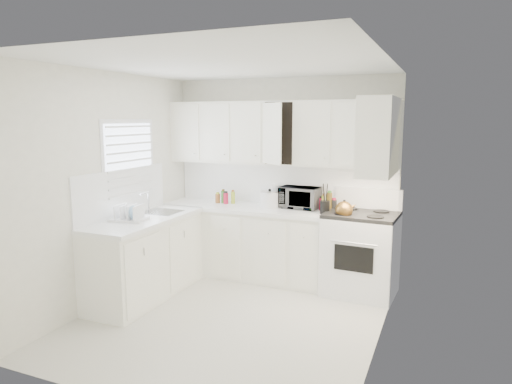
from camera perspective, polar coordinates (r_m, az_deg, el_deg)
The scene contains 32 objects.
floor at distance 5.01m, azimuth -3.22°, elevation -15.48°, with size 3.20×3.20×0.00m, color silver.
ceiling at distance 4.58m, azimuth -3.52°, elevation 15.57°, with size 3.20×3.20×0.00m, color white.
wall_back at distance 6.08m, azimuth 3.29°, elevation 1.71°, with size 3.00×3.00×0.00m, color white.
wall_front at distance 3.29m, azimuth -15.77°, elevation -5.02°, with size 3.00×3.00×0.00m, color white.
wall_left at distance 5.44m, azimuth -17.69°, elevation 0.41°, with size 3.20×3.20×0.00m, color white.
wall_right at distance 4.19m, azimuth 15.38°, elevation -2.00°, with size 3.20×3.20×0.00m, color white.
window_blinds at distance 5.67m, azimuth -15.37°, elevation 3.40°, with size 0.06×0.96×1.06m, color white, non-canonical shape.
lower_cabinets_back at distance 6.12m, azimuth -1.20°, elevation -6.36°, with size 2.22×0.60×0.90m, color white, non-canonical shape.
lower_cabinets_left at distance 5.60m, azimuth -13.56°, elevation -8.10°, with size 0.60×1.60×0.90m, color white, non-canonical shape.
countertop_back at distance 6.00m, azimuth -1.25°, elevation -2.01°, with size 2.24×0.64×0.05m, color white.
countertop_left at distance 5.47m, azimuth -13.66°, elevation -3.36°, with size 0.64×1.62×0.05m, color white.
backsplash_back at distance 6.08m, azimuth 3.25°, elevation 1.00°, with size 2.98×0.02×0.55m, color white.
backsplash_left at distance 5.60m, azimuth -16.25°, elevation -0.06°, with size 0.02×1.60×0.55m, color white.
upper_cabinets_back at distance 5.90m, azimuth 2.77°, elevation 3.44°, with size 3.00×0.33×0.80m, color white, non-canonical shape.
upper_cabinets_right at distance 4.99m, azimuth 14.85°, elevation 2.09°, with size 0.33×0.90×0.80m, color white, non-canonical shape.
sink at distance 5.72m, azimuth -11.64°, elevation -1.26°, with size 0.42×0.38×0.30m, color gray, non-canonical shape.
stove at distance 5.60m, azimuth 12.91°, elevation -6.13°, with size 0.82×0.67×1.26m, color white, non-canonical shape.
tea_kettle at distance 5.39m, azimuth 10.88°, elevation -2.04°, with size 0.25×0.21×0.23m, color brown, non-canonical shape.
frying_pan at distance 5.66m, azimuth 15.11°, elevation -2.58°, with size 0.29×0.48×0.04m, color black, non-canonical shape.
microwave at distance 5.88m, azimuth 5.52°, elevation -0.37°, with size 0.49×0.27×0.33m, color gray.
rice_cooker at distance 5.89m, azimuth 1.71°, elevation -0.76°, with size 0.24×0.24×0.24m, color white, non-canonical shape.
paper_towel at distance 6.06m, azimuth 2.43°, elevation -0.37°, with size 0.12×0.12×0.27m, color white.
utensil_crock at distance 5.55m, azimuth 8.56°, elevation -0.78°, with size 0.13×0.13×0.38m, color black, non-canonical shape.
dish_rack at distance 5.34m, azimuth -15.55°, elevation -2.34°, with size 0.38×0.28×0.21m, color white, non-canonical shape.
spice_left_0 at distance 6.30m, azimuth -4.59°, elevation -0.67°, with size 0.06×0.06×0.13m, color #945828.
spice_left_1 at distance 6.18m, azimuth -4.36°, elevation -0.85°, with size 0.06×0.06×0.13m, color #347828.
spice_left_2 at distance 6.23m, azimuth -3.37°, elevation -0.76°, with size 0.06×0.06×0.13m, color #BE193B.
spice_left_3 at distance 6.12m, azimuth -3.11°, elevation -0.95°, with size 0.06×0.06×0.13m, color #B4C72E.
sauce_right_0 at distance 5.82m, azimuth 8.19°, elevation -1.25°, with size 0.06×0.06×0.19m, color #BE193B.
sauce_right_1 at distance 5.75m, azimuth 8.57°, elevation -1.38°, with size 0.06×0.06×0.19m, color #B4C72E.
sauce_right_2 at distance 5.79m, azimuth 9.24°, elevation -1.32°, with size 0.06×0.06×0.19m, color brown.
sauce_right_3 at distance 5.73m, azimuth 9.64°, elevation -1.46°, with size 0.06×0.06×0.19m, color black.
Camera 1 is at (2.01, -4.08, 2.09)m, focal length 32.20 mm.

